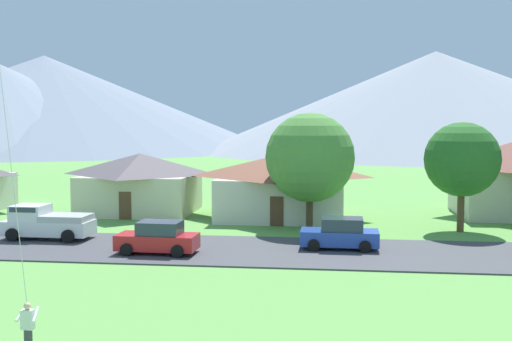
% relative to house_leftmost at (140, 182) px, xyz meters
% --- Properties ---
extents(road_strip, '(160.00, 7.75, 0.08)m').
position_rel_house_leftmost_xyz_m(road_strip, '(9.95, -13.30, -2.33)').
color(road_strip, '#424247').
rests_on(road_strip, ground).
extents(mountain_east_ridge, '(124.05, 124.05, 25.31)m').
position_rel_house_leftmost_xyz_m(mountain_east_ridge, '(-62.93, 113.87, 10.29)').
color(mountain_east_ridge, gray).
rests_on(mountain_east_ridge, ground).
extents(mountain_central_ridge, '(118.17, 118.17, 24.60)m').
position_rel_house_leftmost_xyz_m(mountain_central_ridge, '(40.20, 110.44, 9.93)').
color(mountain_central_ridge, '#8E939E').
rests_on(mountain_central_ridge, ground).
extents(house_leftmost, '(8.82, 7.80, 4.57)m').
position_rel_house_leftmost_xyz_m(house_leftmost, '(0.00, 0.00, 0.00)').
color(house_leftmost, beige).
rests_on(house_leftmost, ground).
extents(house_left_center, '(8.13, 8.14, 5.48)m').
position_rel_house_leftmost_xyz_m(house_left_center, '(27.86, 1.64, 0.47)').
color(house_left_center, beige).
rests_on(house_left_center, ground).
extents(house_rightmost, '(9.55, 7.97, 4.65)m').
position_rel_house_leftmost_xyz_m(house_rightmost, '(11.02, -1.43, 0.04)').
color(house_rightmost, beige).
rests_on(house_rightmost, ground).
extents(tree_near_left, '(4.72, 4.72, 6.97)m').
position_rel_house_leftmost_xyz_m(tree_near_left, '(22.79, -5.79, 2.23)').
color(tree_near_left, brown).
rests_on(tree_near_left, ground).
extents(tree_center, '(5.81, 5.81, 7.58)m').
position_rel_house_leftmost_xyz_m(tree_center, '(13.22, -5.86, 2.30)').
color(tree_center, '#4C3823').
rests_on(tree_center, ground).
extents(parked_car_red_mid_east, '(4.26, 2.20, 1.68)m').
position_rel_house_leftmost_xyz_m(parked_car_red_mid_east, '(5.60, -14.71, -1.50)').
color(parked_car_red_mid_east, red).
rests_on(parked_car_red_mid_east, road_strip).
extents(parked_car_blue_east_end, '(4.23, 2.13, 1.68)m').
position_rel_house_leftmost_xyz_m(parked_car_blue_east_end, '(15.11, -12.39, -1.50)').
color(parked_car_blue_east_end, '#2847A8').
rests_on(parked_car_blue_east_end, road_strip).
extents(pickup_truck_white_west_side, '(5.23, 2.39, 1.99)m').
position_rel_house_leftmost_xyz_m(pickup_truck_white_west_side, '(-2.08, -11.62, -1.31)').
color(pickup_truck_white_west_side, white).
rests_on(pickup_truck_white_west_side, road_strip).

